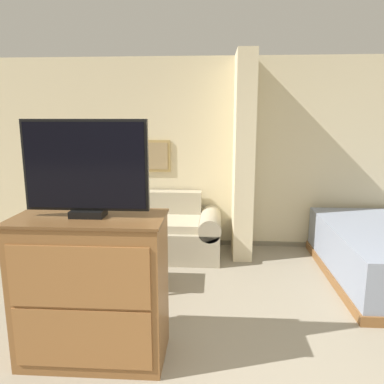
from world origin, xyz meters
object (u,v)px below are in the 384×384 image
object	(u,v)px
table_lamp	(67,188)
tv	(86,169)
couch	(149,232)
coffee_table	(134,254)
tv_dresser	(93,289)

from	to	relation	value
table_lamp	tv	bearing A→B (deg)	-64.60
couch	coffee_table	world-z (taller)	couch
coffee_table	tv	world-z (taller)	tv
couch	coffee_table	xyz separation A→B (m)	(0.01, -1.00, 0.07)
coffee_table	tv_dresser	size ratio (longest dim) A/B	0.57
coffee_table	table_lamp	xyz separation A→B (m)	(-1.10, 1.02, 0.51)
couch	tv	size ratio (longest dim) A/B	2.15
tv_dresser	tv	distance (m)	0.90
coffee_table	table_lamp	world-z (taller)	table_lamp
couch	tv_dresser	bearing A→B (deg)	-90.96
table_lamp	couch	bearing A→B (deg)	-1.17
couch	tv_dresser	world-z (taller)	tv_dresser
coffee_table	table_lamp	distance (m)	1.58
couch	table_lamp	size ratio (longest dim) A/B	4.22
couch	tv_dresser	distance (m)	2.21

